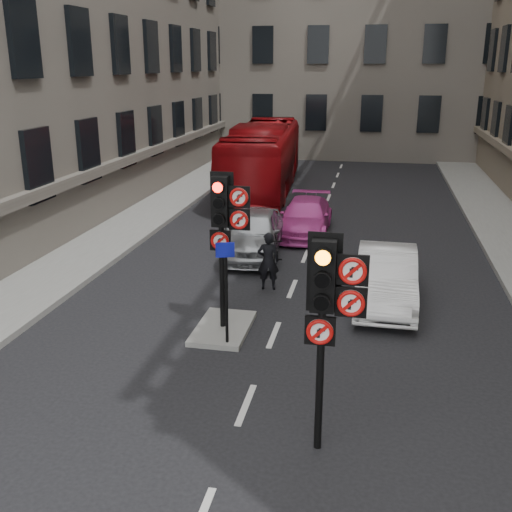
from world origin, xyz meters
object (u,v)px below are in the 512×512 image
at_px(signal_near, 328,299).
at_px(motorcycle, 275,251).
at_px(bus_red, 263,158).
at_px(car_white, 386,277).
at_px(signal_far, 225,218).
at_px(car_pink, 305,217).
at_px(car_silver, 254,233).
at_px(motorcyclist, 268,261).
at_px(info_sign, 226,279).

xyz_separation_m(signal_near, motorcycle, (-2.28, 8.87, -2.11)).
xyz_separation_m(signal_near, bus_red, (-4.76, 19.79, -0.96)).
height_order(car_white, motorcycle, car_white).
distance_m(signal_far, car_pink, 8.95).
xyz_separation_m(car_white, car_pink, (-2.82, 6.16, -0.08)).
bearing_deg(car_pink, signal_far, -95.80).
height_order(car_pink, motorcycle, car_pink).
height_order(car_silver, car_white, car_silver).
height_order(car_pink, bus_red, bus_red).
height_order(motorcyclist, info_sign, info_sign).
distance_m(signal_near, motorcyclist, 7.42).
bearing_deg(car_white, motorcyclist, 173.81).
bearing_deg(motorcycle, signal_far, -101.14).
height_order(car_white, car_pink, car_white).
height_order(signal_far, info_sign, signal_far).
bearing_deg(motorcyclist, bus_red, -88.05).
height_order(car_white, bus_red, bus_red).
relative_size(bus_red, motorcycle, 7.34).
xyz_separation_m(signal_near, car_silver, (-3.14, 9.84, -1.84)).
bearing_deg(info_sign, car_pink, 68.12).
distance_m(motorcyclist, info_sign, 3.78).
distance_m(car_silver, car_pink, 3.13).
distance_m(signal_near, signal_far, 4.77).
bearing_deg(car_white, signal_near, -98.31).
bearing_deg(motorcyclist, signal_far, 71.49).
distance_m(car_white, bus_red, 14.50).
distance_m(signal_near, info_sign, 4.10).
bearing_deg(bus_red, car_silver, -84.82).
bearing_deg(info_sign, car_white, 25.95).
relative_size(signal_near, bus_red, 0.31).
relative_size(bus_red, motorcyclist, 7.20).
height_order(car_silver, motorcycle, car_silver).
xyz_separation_m(signal_near, signal_far, (-2.60, 4.00, 0.12)).
relative_size(car_pink, motorcycle, 2.71).
bearing_deg(bus_red, signal_far, -86.24).
height_order(car_silver, motorcyclist, motorcyclist).
distance_m(car_silver, info_sign, 6.75).
relative_size(car_silver, bus_red, 0.37).
relative_size(signal_far, car_silver, 0.82).
distance_m(signal_far, motorcyclist, 3.47).
bearing_deg(bus_red, signal_near, -80.50).
bearing_deg(bus_red, info_sign, -85.89).
bearing_deg(motorcyclist, car_silver, -80.83).
distance_m(signal_far, car_silver, 6.18).
xyz_separation_m(signal_far, motorcyclist, (0.46, 2.88, -1.90)).
bearing_deg(car_pink, info_sign, -94.07).
bearing_deg(motorcycle, car_silver, 124.30).
distance_m(car_silver, car_white, 5.32).
bearing_deg(car_silver, car_white, -43.10).
bearing_deg(car_silver, signal_far, -89.01).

